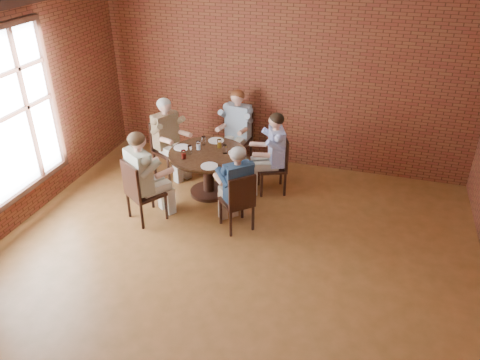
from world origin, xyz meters
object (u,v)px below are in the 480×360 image
(diner_b, at_px, (237,129))
(diner_e, at_px, (237,188))
(diner_c, at_px, (168,138))
(smartphone, at_px, (216,167))
(chair_d, at_px, (139,190))
(diner_d, at_px, (144,177))
(diner_a, at_px, (272,154))
(chair_b, at_px, (239,136))
(chair_a, at_px, (278,163))
(chair_c, at_px, (166,145))
(dining_table, at_px, (208,165))
(chair_e, at_px, (239,200))

(diner_b, xyz_separation_m, diner_e, (0.60, -1.93, -0.05))
(diner_c, height_order, smartphone, diner_c)
(chair_d, xyz_separation_m, diner_d, (0.05, 0.08, 0.18))
(diner_a, distance_m, chair_b, 1.19)
(chair_a, relative_size, diner_a, 0.70)
(chair_c, distance_m, chair_d, 1.55)
(chair_c, height_order, smartphone, chair_c)
(dining_table, relative_size, diner_b, 0.89)
(dining_table, distance_m, smartphone, 0.57)
(diner_b, distance_m, diner_e, 2.02)
(dining_table, relative_size, diner_d, 0.88)
(diner_a, height_order, chair_b, diner_a)
(diner_b, distance_m, chair_e, 2.10)
(dining_table, distance_m, chair_d, 1.24)
(diner_d, bearing_deg, smartphone, -117.07)
(chair_e, height_order, smartphone, chair_e)
(chair_c, bearing_deg, diner_c, -90.00)
(chair_a, xyz_separation_m, chair_d, (-1.73, -1.46, 0.01))
(chair_e, relative_size, diner_e, 0.71)
(diner_b, relative_size, chair_d, 1.43)
(diner_d, xyz_separation_m, smartphone, (0.93, 0.52, 0.04))
(dining_table, relative_size, chair_a, 1.30)
(chair_b, distance_m, chair_e, 2.18)
(dining_table, height_order, chair_d, chair_d)
(diner_d, bearing_deg, dining_table, -90.00)
(diner_b, distance_m, diner_d, 2.23)
(chair_a, bearing_deg, smartphone, -63.42)
(dining_table, height_order, chair_a, chair_a)
(chair_b, height_order, diner_c, diner_c)
(chair_b, relative_size, chair_d, 0.99)
(chair_b, bearing_deg, diner_a, -39.33)
(diner_a, relative_size, diner_b, 0.97)
(diner_a, bearing_deg, diner_e, -33.71)
(diner_e, relative_size, smartphone, 10.35)
(chair_b, xyz_separation_m, diner_e, (0.59, -2.02, 0.13))
(chair_a, height_order, smartphone, chair_a)
(chair_b, height_order, smartphone, chair_b)
(dining_table, bearing_deg, chair_b, 83.79)
(chair_e, bearing_deg, chair_b, -115.53)
(diner_e, bearing_deg, chair_c, -79.60)
(dining_table, xyz_separation_m, diner_d, (-0.63, -0.95, 0.18))
(chair_a, xyz_separation_m, chair_e, (-0.27, -1.27, -0.01))
(dining_table, bearing_deg, diner_a, 22.29)
(dining_table, distance_m, diner_a, 1.05)
(chair_a, relative_size, chair_c, 0.99)
(chair_c, distance_m, diner_c, 0.20)
(diner_b, bearing_deg, diner_c, -139.36)
(diner_a, height_order, diner_e, diner_a)
(dining_table, bearing_deg, chair_c, 153.34)
(dining_table, bearing_deg, diner_b, 83.79)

